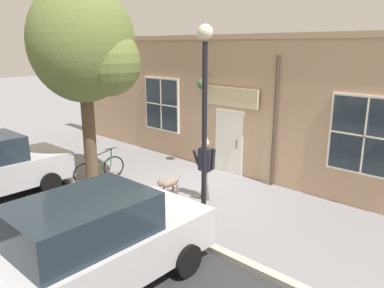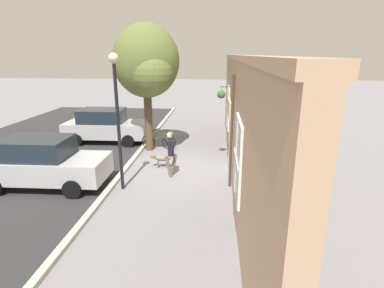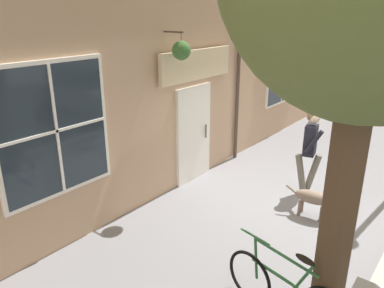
{
  "view_description": "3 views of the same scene",
  "coord_description": "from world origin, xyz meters",
  "px_view_note": "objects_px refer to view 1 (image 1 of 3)",
  "views": [
    {
      "loc": [
        7.37,
        6.92,
        4.13
      ],
      "look_at": [
        -1.08,
        -0.96,
        1.07
      ],
      "focal_mm": 35.0,
      "sensor_mm": 36.0,
      "label": 1
    },
    {
      "loc": [
        -1.6,
        11.17,
        4.49
      ],
      "look_at": [
        -0.68,
        0.04,
        1.13
      ],
      "focal_mm": 28.0,
      "sensor_mm": 36.0,
      "label": 2
    },
    {
      "loc": [
        2.57,
        -6.37,
        3.59
      ],
      "look_at": [
        -1.26,
        -1.52,
        1.37
      ],
      "focal_mm": 35.0,
      "sensor_mm": 36.0,
      "label": 3
    }
  ],
  "objects_px": {
    "dog_on_leash": "(169,183)",
    "street_lamp": "(205,102)",
    "pedestrian_walking": "(205,163)",
    "leaning_bicycle": "(100,169)",
    "street_tree_by_curb": "(88,48)",
    "parked_car_mid_block": "(93,245)"
  },
  "relations": [
    {
      "from": "dog_on_leash",
      "to": "leaning_bicycle",
      "type": "relative_size",
      "value": 0.61
    },
    {
      "from": "dog_on_leash",
      "to": "parked_car_mid_block",
      "type": "bearing_deg",
      "value": 29.31
    },
    {
      "from": "parked_car_mid_block",
      "to": "street_tree_by_curb",
      "type": "bearing_deg",
      "value": -123.39
    },
    {
      "from": "street_tree_by_curb",
      "to": "street_lamp",
      "type": "height_order",
      "value": "street_tree_by_curb"
    },
    {
      "from": "dog_on_leash",
      "to": "street_tree_by_curb",
      "type": "distance_m",
      "value": 4.37
    },
    {
      "from": "dog_on_leash",
      "to": "pedestrian_walking",
      "type": "bearing_deg",
      "value": 121.6
    },
    {
      "from": "pedestrian_walking",
      "to": "street_lamp",
      "type": "xyz_separation_m",
      "value": [
        1.5,
        1.27,
        1.93
      ]
    },
    {
      "from": "dog_on_leash",
      "to": "parked_car_mid_block",
      "type": "distance_m",
      "value": 4.36
    },
    {
      "from": "street_lamp",
      "to": "street_tree_by_curb",
      "type": "bearing_deg",
      "value": -90.55
    },
    {
      "from": "parked_car_mid_block",
      "to": "street_lamp",
      "type": "xyz_separation_m",
      "value": [
        -2.81,
        0.02,
        2.11
      ]
    },
    {
      "from": "dog_on_leash",
      "to": "street_lamp",
      "type": "distance_m",
      "value": 3.5
    },
    {
      "from": "pedestrian_walking",
      "to": "parked_car_mid_block",
      "type": "height_order",
      "value": "parked_car_mid_block"
    },
    {
      "from": "pedestrian_walking",
      "to": "leaning_bicycle",
      "type": "relative_size",
      "value": 1.01
    },
    {
      "from": "leaning_bicycle",
      "to": "street_lamp",
      "type": "distance_m",
      "value": 5.37
    },
    {
      "from": "street_tree_by_curb",
      "to": "leaning_bicycle",
      "type": "xyz_separation_m",
      "value": [
        -0.34,
        -0.33,
        -3.68
      ]
    },
    {
      "from": "street_tree_by_curb",
      "to": "parked_car_mid_block",
      "type": "distance_m",
      "value": 6.07
    },
    {
      "from": "parked_car_mid_block",
      "to": "leaning_bicycle",
      "type": "bearing_deg",
      "value": -124.4
    },
    {
      "from": "street_lamp",
      "to": "pedestrian_walking",
      "type": "bearing_deg",
      "value": -139.78
    },
    {
      "from": "street_tree_by_curb",
      "to": "parked_car_mid_block",
      "type": "height_order",
      "value": "street_tree_by_curb"
    },
    {
      "from": "pedestrian_walking",
      "to": "leaning_bicycle",
      "type": "bearing_deg",
      "value": -71.7
    },
    {
      "from": "pedestrian_walking",
      "to": "dog_on_leash",
      "type": "xyz_separation_m",
      "value": [
        0.54,
        -0.87,
        -0.66
      ]
    },
    {
      "from": "pedestrian_walking",
      "to": "street_lamp",
      "type": "height_order",
      "value": "street_lamp"
    }
  ]
}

